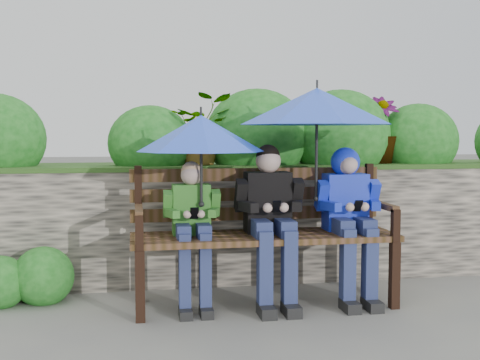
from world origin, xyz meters
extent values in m
plane|color=slate|center=(0.00, 0.00, 0.00)|extent=(60.00, 60.00, 0.00)
cube|color=#353430|center=(0.00, 0.75, 0.50)|extent=(8.00, 0.40, 1.00)
cube|color=#233518|center=(0.00, 0.75, 1.01)|extent=(8.00, 0.42, 0.04)
cube|color=#233518|center=(0.00, 1.95, 0.48)|extent=(8.00, 2.00, 0.96)
ellipsoid|color=#155715|center=(-0.66, 0.89, 1.22)|extent=(0.74, 0.59, 0.66)
ellipsoid|color=#155715|center=(0.31, 0.95, 1.29)|extent=(0.95, 0.76, 0.86)
ellipsoid|color=#155715|center=(1.10, 0.93, 1.29)|extent=(0.95, 0.76, 0.86)
ellipsoid|color=#155715|center=(1.87, 0.91, 1.24)|extent=(0.79, 0.63, 0.71)
sphere|color=pink|center=(-1.88, 0.85, 1.15)|extent=(0.14, 0.14, 0.14)
sphere|color=pink|center=(0.59, 0.85, 1.15)|extent=(0.14, 0.14, 0.14)
sphere|color=pink|center=(2.10, 0.85, 1.15)|extent=(0.14, 0.14, 0.14)
imported|color=#155715|center=(-0.21, 0.85, 1.34)|extent=(0.56, 0.49, 0.62)
imported|color=#155715|center=(1.45, 0.85, 1.34)|extent=(0.35, 0.35, 0.63)
sphere|color=#155715|center=(-1.51, 0.35, 0.20)|extent=(0.47, 0.47, 0.47)
sphere|color=#155715|center=(-1.82, 0.30, 0.18)|extent=(0.41, 0.41, 0.41)
cube|color=black|center=(-0.77, -0.29, 0.25)|extent=(0.07, 0.07, 0.50)
cube|color=black|center=(-0.77, 0.21, 0.25)|extent=(0.07, 0.07, 0.50)
cube|color=black|center=(1.10, -0.29, 0.25)|extent=(0.07, 0.07, 0.50)
cube|color=black|center=(1.10, 0.21, 0.25)|extent=(0.07, 0.07, 0.50)
cube|color=#402D14|center=(0.17, -0.25, 0.52)|extent=(2.01, 0.11, 0.04)
cube|color=#402D14|center=(0.17, -0.11, 0.52)|extent=(2.01, 0.11, 0.04)
cube|color=#402D14|center=(0.17, 0.04, 0.52)|extent=(2.01, 0.11, 0.04)
cube|color=#402D14|center=(0.17, 0.18, 0.52)|extent=(2.01, 0.11, 0.04)
cube|color=black|center=(-0.77, 0.23, 0.78)|extent=(0.06, 0.06, 0.56)
cube|color=#402D14|center=(-0.77, -0.04, 0.75)|extent=(0.06, 0.52, 0.04)
cube|color=black|center=(-0.77, -0.29, 0.62)|extent=(0.06, 0.06, 0.25)
cube|color=black|center=(1.10, 0.23, 0.78)|extent=(0.06, 0.06, 0.56)
cube|color=#402D14|center=(1.10, -0.04, 0.75)|extent=(0.06, 0.52, 0.04)
cube|color=black|center=(1.10, -0.29, 0.62)|extent=(0.06, 0.06, 0.25)
cube|color=#402D14|center=(0.17, 0.25, 0.67)|extent=(2.01, 0.04, 0.10)
cube|color=#402D14|center=(0.17, 0.25, 0.83)|extent=(2.01, 0.04, 0.10)
cube|color=#402D14|center=(0.17, 0.25, 0.98)|extent=(2.01, 0.04, 0.10)
cube|color=#225A1C|center=(-0.38, 0.06, 0.74)|extent=(0.28, 0.17, 0.38)
sphere|color=#C19E8F|center=(-0.38, 0.04, 1.00)|extent=(0.16, 0.16, 0.16)
sphere|color=tan|center=(-0.38, 0.05, 1.02)|extent=(0.15, 0.15, 0.15)
cube|color=#1C2042|center=(-0.46, -0.07, 0.60)|extent=(0.10, 0.26, 0.10)
cube|color=#1C2042|center=(-0.46, -0.20, 0.30)|extent=(0.08, 0.09, 0.60)
cube|color=black|center=(-0.46, -0.25, 0.03)|extent=(0.09, 0.18, 0.07)
cube|color=#1C2042|center=(-0.31, -0.07, 0.60)|extent=(0.10, 0.26, 0.10)
cube|color=#1C2042|center=(-0.31, -0.20, 0.30)|extent=(0.08, 0.09, 0.60)
cube|color=black|center=(-0.31, -0.25, 0.03)|extent=(0.09, 0.18, 0.07)
cube|color=#225A1C|center=(-0.56, 0.02, 0.79)|extent=(0.07, 0.15, 0.21)
cube|color=#225A1C|center=(-0.53, -0.09, 0.73)|extent=(0.11, 0.17, 0.06)
sphere|color=#C19E8F|center=(-0.43, -0.16, 0.73)|extent=(0.06, 0.06, 0.06)
cube|color=#225A1C|center=(-0.20, 0.02, 0.79)|extent=(0.07, 0.15, 0.21)
cube|color=#225A1C|center=(-0.23, -0.09, 0.73)|extent=(0.11, 0.17, 0.06)
sphere|color=#C19E8F|center=(-0.33, -0.16, 0.73)|extent=(0.06, 0.06, 0.06)
cube|color=black|center=(-0.38, -0.17, 0.74)|extent=(0.06, 0.07, 0.09)
cube|color=black|center=(0.21, 0.06, 0.78)|extent=(0.34, 0.20, 0.47)
sphere|color=#C19E8F|center=(0.21, 0.04, 1.10)|extent=(0.19, 0.19, 0.19)
sphere|color=black|center=(0.21, 0.05, 1.13)|extent=(0.18, 0.18, 0.18)
cube|color=#1C2042|center=(0.12, -0.10, 0.61)|extent=(0.12, 0.32, 0.12)
cube|color=#1C2042|center=(0.12, -0.26, 0.30)|extent=(0.10, 0.11, 0.61)
cube|color=black|center=(0.12, -0.32, 0.04)|extent=(0.11, 0.22, 0.08)
cube|color=#1C2042|center=(0.30, -0.10, 0.61)|extent=(0.12, 0.32, 0.12)
cube|color=#1C2042|center=(0.30, -0.26, 0.30)|extent=(0.10, 0.11, 0.61)
cube|color=black|center=(0.30, -0.32, 0.04)|extent=(0.11, 0.22, 0.08)
cube|color=black|center=(-0.01, 0.01, 0.84)|extent=(0.08, 0.19, 0.26)
cube|color=black|center=(0.02, -0.12, 0.77)|extent=(0.13, 0.21, 0.07)
sphere|color=#C19E8F|center=(0.15, -0.21, 0.77)|extent=(0.07, 0.07, 0.07)
cube|color=black|center=(0.43, 0.01, 0.84)|extent=(0.08, 0.19, 0.26)
cube|color=black|center=(0.40, -0.12, 0.77)|extent=(0.13, 0.21, 0.07)
sphere|color=#C19E8F|center=(0.27, -0.21, 0.77)|extent=(0.07, 0.07, 0.07)
cube|color=black|center=(0.21, -0.22, 0.78)|extent=(0.06, 0.07, 0.09)
cube|color=#1A39B3|center=(0.84, 0.06, 0.77)|extent=(0.33, 0.19, 0.44)
sphere|color=#C19E8F|center=(0.84, 0.04, 1.07)|extent=(0.18, 0.18, 0.18)
sphere|color=#1A39B3|center=(0.84, 0.07, 1.08)|extent=(0.23, 0.23, 0.23)
sphere|color=#C19E8F|center=(0.84, 0.00, 1.06)|extent=(0.14, 0.14, 0.14)
cube|color=#1C2042|center=(0.75, -0.09, 0.60)|extent=(0.12, 0.31, 0.12)
cube|color=#1C2042|center=(0.75, -0.25, 0.30)|extent=(0.10, 0.11, 0.60)
cube|color=black|center=(0.75, -0.31, 0.04)|extent=(0.11, 0.21, 0.08)
cube|color=#1C2042|center=(0.92, -0.09, 0.60)|extent=(0.12, 0.31, 0.12)
cube|color=#1C2042|center=(0.92, -0.25, 0.30)|extent=(0.10, 0.11, 0.60)
cube|color=black|center=(0.92, -0.31, 0.04)|extent=(0.11, 0.21, 0.08)
cube|color=#1A39B3|center=(0.63, 0.01, 0.83)|extent=(0.08, 0.18, 0.25)
cube|color=#1A39B3|center=(0.66, -0.11, 0.76)|extent=(0.12, 0.20, 0.07)
sphere|color=#C19E8F|center=(0.78, -0.20, 0.76)|extent=(0.07, 0.07, 0.07)
cube|color=#1A39B3|center=(1.04, 0.01, 0.83)|extent=(0.08, 0.18, 0.25)
cube|color=#1A39B3|center=(1.02, -0.11, 0.76)|extent=(0.12, 0.20, 0.07)
sphere|color=#C19E8F|center=(0.90, -0.20, 0.76)|extent=(0.07, 0.07, 0.07)
cube|color=black|center=(0.84, -0.21, 0.77)|extent=(0.06, 0.07, 0.09)
cone|color=blue|center=(-0.32, -0.05, 1.31)|extent=(0.94, 0.94, 0.27)
cylinder|color=black|center=(-0.32, -0.05, 1.47)|extent=(0.02, 0.02, 0.06)
cylinder|color=black|center=(-0.32, -0.05, 1.05)|extent=(0.02, 0.02, 0.52)
sphere|color=black|center=(-0.32, -0.05, 0.79)|extent=(0.04, 0.04, 0.04)
cone|color=blue|center=(0.58, 0.00, 1.51)|extent=(1.19, 1.19, 0.28)
cylinder|color=black|center=(0.58, 0.00, 1.68)|extent=(0.02, 0.02, 0.06)
cylinder|color=black|center=(0.58, 0.00, 1.16)|extent=(0.02, 0.02, 0.71)
sphere|color=black|center=(0.58, 0.00, 0.81)|extent=(0.04, 0.04, 0.04)
camera|label=1|loc=(-0.80, -4.43, 1.31)|focal=45.00mm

